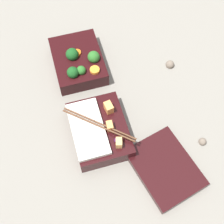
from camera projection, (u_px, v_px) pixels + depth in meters
name	position (u px, v px, depth m)	size (l,w,h in m)	color
ground_plane	(92.00, 97.00, 0.91)	(3.00, 3.00, 0.00)	gray
bento_tray_vegetable	(78.00, 61.00, 0.94)	(0.19, 0.14, 0.08)	black
bento_tray_rice	(99.00, 130.00, 0.83)	(0.19, 0.16, 0.07)	black
bento_lid	(165.00, 168.00, 0.80)	(0.18, 0.14, 0.02)	black
pebble_1	(170.00, 64.00, 0.96)	(0.03, 0.03, 0.03)	#7A6B5B
pebble_2	(202.00, 142.00, 0.84)	(0.02, 0.02, 0.02)	#7A6B5B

